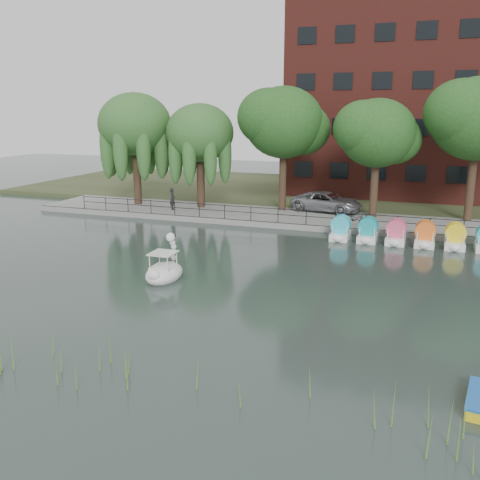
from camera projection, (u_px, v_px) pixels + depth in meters
The scene contains 17 objects.
ground_plane at pixel (202, 285), 25.30m from camera, with size 120.00×120.00×0.00m, color #3D4C46.
promenade at pixel (288, 218), 39.88m from camera, with size 40.00×6.00×0.40m, color gray.
kerb at pixel (277, 226), 37.18m from camera, with size 40.00×0.25×0.40m, color gray.
land_strip at pixel (324, 191), 52.68m from camera, with size 60.00×22.00×0.36m, color #47512D.
railing at pixel (278, 212), 37.14m from camera, with size 32.00×0.05×1.00m.
apartment_building at pixel (405, 94), 48.16m from camera, with size 20.00×10.07×18.00m.
willow_left at pixel (135, 125), 43.00m from camera, with size 5.88×5.88×9.01m.
willow_mid at pixel (200, 133), 41.81m from camera, with size 5.32×5.32×8.15m.
broadleaf_center at pixel (284, 123), 40.39m from camera, with size 6.00×6.00×9.25m.
broadleaf_right at pixel (377, 134), 37.80m from camera, with size 5.40×5.40×8.32m.
broadleaf_far at pixel (478, 119), 36.34m from camera, with size 6.30×6.30×9.71m.
minivan at pixel (327, 200), 41.01m from camera, with size 6.20×2.85×1.72m, color gray.
bicycle at pixel (355, 218), 36.11m from camera, with size 1.72×0.60×1.00m, color gray.
pedestrian at pixel (172, 197), 41.77m from camera, with size 0.71×0.48×1.98m, color black.
swan_boat at pixel (165, 270), 26.05m from camera, with size 1.68×2.67×2.15m.
pedal_boat_row at pixel (410, 235), 32.62m from camera, with size 9.65×1.70×1.40m.
reed_bank at pixel (134, 369), 15.82m from camera, with size 24.00×2.40×1.20m.
Camera 1 is at (9.84, -22.03, 8.10)m, focal length 40.00 mm.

